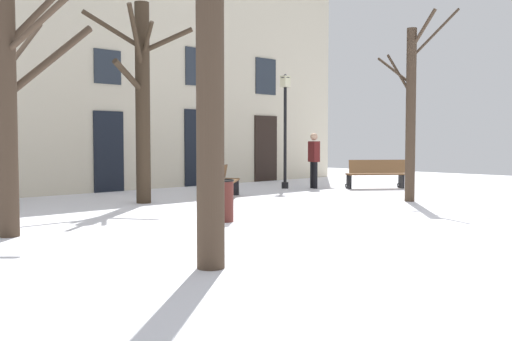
{
  "coord_description": "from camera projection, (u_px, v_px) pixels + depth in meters",
  "views": [
    {
      "loc": [
        -8.56,
        -7.35,
        1.55
      ],
      "look_at": [
        0.0,
        1.62,
        0.89
      ],
      "focal_mm": 40.27,
      "sensor_mm": 36.0,
      "label": 1
    }
  ],
  "objects": [
    {
      "name": "tree_left_of_center",
      "position": [
        142.0,
        96.0,
        13.93
      ],
      "size": [
        2.48,
        1.11,
        4.88
      ],
      "color": "#382B1E",
      "rests_on": "ground"
    },
    {
      "name": "building_facade",
      "position": [
        101.0,
        57.0,
        17.07
      ],
      "size": [
        20.78,
        0.6,
        7.98
      ],
      "color": "beige",
      "rests_on": "ground"
    },
    {
      "name": "tree_near_facade",
      "position": [
        207.0,
        28.0,
        6.77
      ],
      "size": [
        1.98,
        1.4,
        5.79
      ],
      "color": "#423326",
      "rests_on": "ground"
    },
    {
      "name": "person_near_bench",
      "position": [
        314.0,
        157.0,
        18.37
      ],
      "size": [
        0.32,
        0.43,
        1.78
      ],
      "rotation": [
        0.0,
        0.0,
        1.28
      ],
      "color": "black",
      "rests_on": "ground"
    },
    {
      "name": "streetlamp",
      "position": [
        285.0,
        118.0,
        18.28
      ],
      "size": [
        0.3,
        0.3,
        3.66
      ],
      "color": "black",
      "rests_on": "ground"
    },
    {
      "name": "bench_by_litter_bin",
      "position": [
        227.0,
        181.0,
        15.39
      ],
      "size": [
        1.5,
        1.4,
        0.87
      ],
      "rotation": [
        0.0,
        0.0,
        0.72
      ],
      "color": "brown",
      "rests_on": "ground"
    },
    {
      "name": "tree_center",
      "position": [
        411.0,
        109.0,
        14.42
      ],
      "size": [
        1.29,
        2.06,
        4.91
      ],
      "color": "#423326",
      "rests_on": "ground"
    },
    {
      "name": "tree_foreground",
      "position": [
        12.0,
        100.0,
        9.12
      ],
      "size": [
        1.62,
        2.56,
        4.04
      ],
      "color": "#423326",
      "rests_on": "ground"
    },
    {
      "name": "bench_back_to_back_right",
      "position": [
        376.0,
        173.0,
        18.34
      ],
      "size": [
        1.77,
        1.48,
        0.93
      ],
      "rotation": [
        0.0,
        0.0,
        2.5
      ],
      "color": "brown",
      "rests_on": "ground"
    },
    {
      "name": "ground_plane",
      "position": [
        313.0,
        219.0,
        11.29
      ],
      "size": [
        33.24,
        33.24,
        0.0
      ],
      "primitive_type": "plane",
      "color": "white"
    },
    {
      "name": "litter_bin",
      "position": [
        222.0,
        200.0,
        10.89
      ],
      "size": [
        0.45,
        0.45,
        0.8
      ],
      "color": "#4C1E19",
      "rests_on": "ground"
    }
  ]
}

